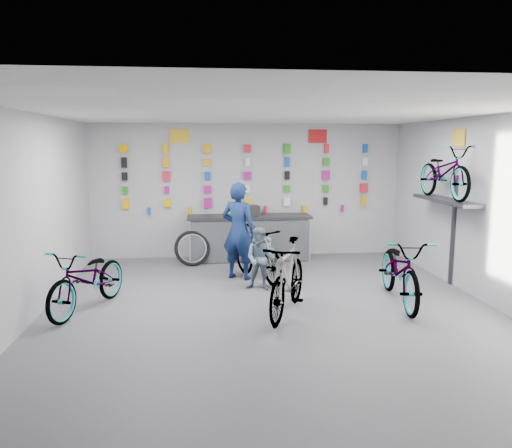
{
  "coord_description": "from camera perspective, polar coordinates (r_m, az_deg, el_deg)",
  "views": [
    {
      "loc": [
        -1.03,
        -7.23,
        2.53
      ],
      "look_at": [
        -0.09,
        1.4,
        1.15
      ],
      "focal_mm": 35.0,
      "sensor_mm": 36.0,
      "label": 1
    }
  ],
  "objects": [
    {
      "name": "ceiling",
      "position": [
        7.32,
        1.92,
        12.72
      ],
      "size": [
        8.0,
        8.0,
        0.0
      ],
      "primitive_type": "plane",
      "rotation": [
        3.14,
        0.0,
        0.0
      ],
      "color": "white",
      "rests_on": "wall_back"
    },
    {
      "name": "customer",
      "position": [
        8.76,
        0.52,
        -3.98
      ],
      "size": [
        0.65,
        0.58,
        1.11
      ],
      "primitive_type": "imported",
      "rotation": [
        0.0,
        0.0,
        -0.34
      ],
      "color": "slate",
      "rests_on": "floor"
    },
    {
      "name": "wall_left",
      "position": [
        7.71,
        -24.84,
        0.53
      ],
      "size": [
        0.0,
        8.0,
        8.0
      ],
      "primitive_type": "plane",
      "rotation": [
        1.57,
        0.0,
        1.57
      ],
      "color": "silver",
      "rests_on": "floor"
    },
    {
      "name": "bike_right",
      "position": [
        8.35,
        16.18,
        -5.03
      ],
      "size": [
        0.99,
        2.17,
        1.1
      ],
      "primitive_type": "imported",
      "rotation": [
        0.0,
        0.0,
        -0.13
      ],
      "color": "gray",
      "rests_on": "floor"
    },
    {
      "name": "wall_front",
      "position": [
        3.55,
        11.08,
        -7.97
      ],
      "size": [
        7.0,
        0.0,
        7.0
      ],
      "primitive_type": "plane",
      "rotation": [
        -1.57,
        0.0,
        0.0
      ],
      "color": "silver",
      "rests_on": "floor"
    },
    {
      "name": "sign_left",
      "position": [
        11.23,
        -8.76,
        9.9
      ],
      "size": [
        0.42,
        0.02,
        0.3
      ],
      "primitive_type": "cube",
      "color": "yellow",
      "rests_on": "wall_back"
    },
    {
      "name": "sign_side",
      "position": [
        9.57,
        22.19,
        9.1
      ],
      "size": [
        0.02,
        0.4,
        0.3
      ],
      "primitive_type": "cube",
      "color": "yellow",
      "rests_on": "wall_right"
    },
    {
      "name": "sign_right",
      "position": [
        11.52,
        7.07,
        9.91
      ],
      "size": [
        0.42,
        0.02,
        0.3
      ],
      "primitive_type": "cube",
      "color": "red",
      "rests_on": "wall_back"
    },
    {
      "name": "wall_bracket",
      "position": [
        9.55,
        20.97,
        2.04
      ],
      "size": [
        0.39,
        1.9,
        2.0
      ],
      "color": "#333338",
      "rests_on": "wall_right"
    },
    {
      "name": "bike_left",
      "position": [
        8.09,
        -18.62,
        -5.95
      ],
      "size": [
        1.34,
        2.02,
        1.0
      ],
      "primitive_type": "imported",
      "rotation": [
        0.0,
        0.0,
        -0.39
      ],
      "color": "gray",
      "rests_on": "floor"
    },
    {
      "name": "counter",
      "position": [
        11.01,
        -0.76,
        -1.66
      ],
      "size": [
        2.7,
        0.66,
        1.0
      ],
      "color": "black",
      "rests_on": "floor"
    },
    {
      "name": "bike_wall",
      "position": [
        9.47,
        20.75,
        5.57
      ],
      "size": [
        0.63,
        1.8,
        0.95
      ],
      "primitive_type": "imported",
      "color": "gray",
      "rests_on": "wall_bracket"
    },
    {
      "name": "register",
      "position": [
        10.93,
        -0.42,
        1.57
      ],
      "size": [
        0.32,
        0.34,
        0.22
      ],
      "primitive_type": "cube",
      "rotation": [
        0.0,
        0.0,
        0.15
      ],
      "color": "black",
      "rests_on": "counter"
    },
    {
      "name": "merch_wall",
      "position": [
        11.23,
        -1.16,
        5.28
      ],
      "size": [
        5.58,
        0.08,
        1.57
      ],
      "color": "#FFC300",
      "rests_on": "wall_back"
    },
    {
      "name": "clerk",
      "position": [
        9.42,
        -2.0,
        -0.79
      ],
      "size": [
        0.8,
        0.72,
        1.84
      ],
      "primitive_type": "imported",
      "rotation": [
        0.0,
        0.0,
        2.62
      ],
      "color": "#112350",
      "rests_on": "floor"
    },
    {
      "name": "bike_center",
      "position": [
        7.49,
        3.65,
        -6.17
      ],
      "size": [
        1.26,
        1.94,
        1.13
      ],
      "primitive_type": "imported",
      "rotation": [
        0.0,
        0.0,
        -0.42
      ],
      "color": "gray",
      "rests_on": "floor"
    },
    {
      "name": "wall_right",
      "position": [
        8.6,
        25.63,
        1.27
      ],
      "size": [
        0.0,
        8.0,
        8.0
      ],
      "primitive_type": "plane",
      "rotation": [
        1.57,
        0.0,
        -1.57
      ],
      "color": "silver",
      "rests_on": "floor"
    },
    {
      "name": "floor",
      "position": [
        7.73,
        1.8,
        -10.06
      ],
      "size": [
        8.0,
        8.0,
        0.0
      ],
      "primitive_type": "plane",
      "color": "#4C4C51",
      "rests_on": "ground"
    },
    {
      "name": "bike_service",
      "position": [
        9.35,
        0.23,
        -3.36
      ],
      "size": [
        1.15,
        1.79,
        1.04
      ],
      "primitive_type": "imported",
      "rotation": [
        0.0,
        0.0,
        0.41
      ],
      "color": "gray",
      "rests_on": "floor"
    },
    {
      "name": "wall_back",
      "position": [
        11.33,
        -0.99,
        3.82
      ],
      "size": [
        7.0,
        0.0,
        7.0
      ],
      "primitive_type": "plane",
      "rotation": [
        1.57,
        0.0,
        0.0
      ],
      "color": "silver",
      "rests_on": "floor"
    },
    {
      "name": "spare_wheel",
      "position": [
        10.63,
        -7.3,
        -2.77
      ],
      "size": [
        0.8,
        0.4,
        0.76
      ],
      "rotation": [
        0.0,
        0.0,
        0.19
      ],
      "color": "black",
      "rests_on": "floor"
    }
  ]
}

